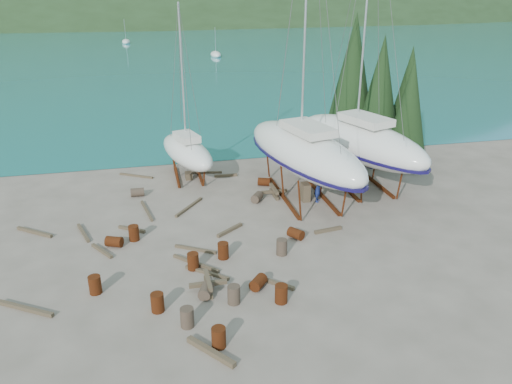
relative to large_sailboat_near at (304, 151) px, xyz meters
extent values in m
plane|color=#61574D|center=(-4.54, -6.32, -3.25)|extent=(600.00, 600.00, 0.00)
plane|color=teal|center=(-4.54, 308.68, -3.24)|extent=(700.00, 700.00, 0.00)
ellipsoid|color=#213319|center=(-4.54, 313.68, -3.25)|extent=(800.00, 360.00, 110.00)
cube|color=beige|center=(-24.54, 183.68, -1.25)|extent=(6.00, 5.00, 4.00)
cube|color=#A54C2D|center=(-24.54, 183.68, 1.55)|extent=(6.60, 5.60, 1.60)
cube|color=beige|center=(25.46, 183.68, -1.25)|extent=(6.00, 5.00, 4.00)
cube|color=#A54C2D|center=(25.46, 183.68, 1.55)|extent=(6.60, 5.60, 1.60)
cylinder|color=black|center=(7.96, 5.68, -2.45)|extent=(0.36, 0.36, 1.60)
cone|color=black|center=(7.96, 5.68, 2.55)|extent=(3.60, 3.60, 8.40)
cylinder|color=black|center=(9.46, 3.68, -2.57)|extent=(0.36, 0.36, 1.36)
cone|color=black|center=(9.46, 3.68, 1.68)|extent=(3.06, 3.06, 7.14)
cylinder|color=black|center=(6.46, 7.68, -2.33)|extent=(0.36, 0.36, 1.84)
cone|color=black|center=(6.46, 7.68, 3.42)|extent=(4.14, 4.14, 9.66)
cylinder|color=black|center=(10.96, 6.68, -2.53)|extent=(0.36, 0.36, 1.44)
cone|color=black|center=(10.96, 6.68, 1.97)|extent=(3.24, 3.24, 7.56)
ellipsoid|color=silver|center=(5.46, 73.68, -2.87)|extent=(2.00, 5.00, 1.40)
cylinder|color=silver|center=(5.46, 73.68, -0.02)|extent=(0.08, 0.08, 5.00)
ellipsoid|color=silver|center=(-12.54, 103.68, -2.87)|extent=(2.00, 5.00, 1.40)
cylinder|color=silver|center=(-12.54, 103.68, -0.02)|extent=(0.08, 0.08, 5.00)
ellipsoid|color=silver|center=(0.00, 0.02, -0.04)|extent=(6.58, 13.34, 2.99)
cube|color=#120C3F|center=(0.00, -0.62, -1.09)|extent=(0.77, 2.30, 1.00)
cube|color=silver|center=(0.00, -0.62, 1.70)|extent=(2.88, 4.22, 0.50)
cylinder|color=silver|center=(0.00, 0.66, 9.25)|extent=(0.14, 0.14, 15.39)
cube|color=#5D2810|center=(-1.31, 0.02, -3.15)|extent=(0.18, 7.05, 0.20)
cube|color=#5D2810|center=(1.31, 0.02, -3.15)|extent=(0.18, 7.05, 0.20)
cube|color=brown|center=(0.00, -0.62, -2.64)|extent=(0.50, 0.80, 1.21)
ellipsoid|color=silver|center=(4.65, 1.61, -0.09)|extent=(7.37, 12.91, 2.93)
cube|color=#120C3F|center=(4.65, 0.98, -1.11)|extent=(0.95, 2.20, 1.00)
cube|color=silver|center=(4.65, 0.98, 1.63)|extent=(3.07, 4.16, 0.50)
cylinder|color=silver|center=(4.65, 2.23, 8.92)|extent=(0.14, 0.14, 14.89)
cube|color=#5D2810|center=(3.39, 1.61, -3.15)|extent=(0.18, 6.82, 0.20)
cube|color=#5D2810|center=(5.92, 1.61, -3.15)|extent=(0.18, 6.82, 0.20)
cube|color=brown|center=(4.65, 0.98, -2.65)|extent=(0.50, 0.80, 1.19)
ellipsoid|color=silver|center=(-7.16, 5.57, -1.27)|extent=(4.42, 8.07, 1.98)
cube|color=#120C3F|center=(-7.16, 5.18, -1.81)|extent=(0.62, 1.40, 1.00)
cube|color=silver|center=(-7.16, 5.18, -0.03)|extent=(1.91, 2.59, 0.50)
cylinder|color=silver|center=(-7.16, 5.95, 4.44)|extent=(0.14, 0.14, 9.24)
cube|color=#5D2810|center=(-8.00, 5.57, -3.15)|extent=(0.18, 4.24, 0.20)
cube|color=#5D2810|center=(-6.31, 5.57, -3.15)|extent=(0.18, 4.24, 0.20)
cube|color=brown|center=(-7.16, 5.18, -3.00)|extent=(0.50, 0.80, 0.49)
imported|color=navy|center=(0.77, -0.95, -2.30)|extent=(0.73, 0.83, 1.90)
cylinder|color=#5D2810|center=(-12.94, -8.80, -2.81)|extent=(0.58, 0.58, 0.88)
cylinder|color=#2D2823|center=(-7.96, -10.23, -2.96)|extent=(0.85, 1.03, 0.58)
cylinder|color=#5D2810|center=(-12.23, -4.34, -2.96)|extent=(1.04, 0.88, 0.58)
cylinder|color=#5D2810|center=(-7.94, -13.81, -2.81)|extent=(0.58, 0.58, 0.88)
cylinder|color=#5D2810|center=(-2.02, 2.59, -2.96)|extent=(1.04, 0.88, 0.58)
cylinder|color=#2D2823|center=(-3.50, -7.27, -2.81)|extent=(0.58, 0.58, 0.88)
cylinder|color=#5D2810|center=(-2.22, -5.67, -2.96)|extent=(0.98, 1.05, 0.58)
cylinder|color=#5D2810|center=(-4.71, -11.46, -2.81)|extent=(0.58, 0.58, 0.88)
cylinder|color=#5D2810|center=(-11.16, -3.83, -2.81)|extent=(0.58, 0.58, 0.88)
cylinder|color=#2D2823|center=(-10.90, 2.65, -2.96)|extent=(0.89, 0.59, 0.58)
cylinder|color=#5D2810|center=(-8.26, -7.70, -2.81)|extent=(0.58, 0.58, 0.88)
cylinder|color=#2D2823|center=(-3.17, -0.05, -2.96)|extent=(0.97, 1.05, 0.58)
cylinder|color=#5D2810|center=(-5.45, -10.09, -2.96)|extent=(1.01, 1.05, 0.58)
cylinder|color=#5D2810|center=(-10.18, -10.88, -2.81)|extent=(0.58, 0.58, 0.88)
cylinder|color=#5D2810|center=(-6.60, -6.96, -2.81)|extent=(0.58, 0.58, 0.88)
cylinder|color=#2D2823|center=(-9.02, -12.24, -2.81)|extent=(0.58, 0.58, 0.88)
cylinder|color=#2D2823|center=(-6.80, -11.04, -2.81)|extent=(0.58, 0.58, 0.88)
cube|color=brown|center=(-10.96, 6.53, -3.18)|extent=(2.45, 1.59, 0.14)
cube|color=brown|center=(-0.13, -5.30, -3.15)|extent=(1.76, 0.45, 0.19)
cube|color=brown|center=(-16.80, -1.70, -3.16)|extent=(2.19, 1.73, 0.19)
cube|color=brown|center=(-7.66, -8.33, -3.17)|extent=(2.02, 1.75, 0.15)
cube|color=brown|center=(-11.30, -2.58, -3.16)|extent=(1.57, 1.15, 0.17)
cube|color=brown|center=(-8.10, -7.32, -3.17)|extent=(2.17, 2.24, 0.16)
cube|color=brown|center=(-4.39, 4.99, -3.15)|extent=(1.73, 0.26, 0.19)
cube|color=brown|center=(-4.42, -10.17, -3.16)|extent=(1.25, 1.19, 0.17)
cube|color=brown|center=(-5.72, -4.01, -3.15)|extent=(1.73, 1.38, 0.19)
cube|color=brown|center=(-5.70, 6.03, -3.17)|extent=(2.33, 0.56, 0.15)
cube|color=brown|center=(-7.69, -0.16, -3.17)|extent=(2.01, 2.58, 0.16)
cube|color=brown|center=(-7.94, -5.81, -3.17)|extent=(2.16, 1.42, 0.15)
cube|color=brown|center=(-12.87, -4.87, -3.16)|extent=(1.20, 1.74, 0.17)
cube|color=brown|center=(-15.89, -9.51, -3.16)|extent=(2.60, 1.76, 0.18)
cube|color=brown|center=(-10.37, -0.08, -3.17)|extent=(0.71, 3.13, 0.15)
cube|color=brown|center=(-8.32, -14.18, -3.13)|extent=(1.69, 2.09, 0.23)
cube|color=brown|center=(-14.04, -2.41, -3.17)|extent=(0.90, 2.37, 0.16)
cube|color=brown|center=(-7.78, -9.68, -3.15)|extent=(0.20, 1.80, 0.20)
cube|color=brown|center=(-7.78, -9.68, -2.95)|extent=(1.80, 0.20, 0.20)
cube|color=brown|center=(-7.78, -9.68, -2.75)|extent=(0.20, 1.80, 0.20)
cube|color=brown|center=(-1.81, 0.63, -3.15)|extent=(0.20, 1.80, 0.20)
cube|color=brown|center=(-1.81, 0.63, -2.95)|extent=(1.80, 0.20, 0.20)
cube|color=brown|center=(-1.81, 0.63, -2.75)|extent=(0.20, 1.80, 0.20)
camera|label=1|loc=(-10.11, -29.71, 10.02)|focal=35.00mm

